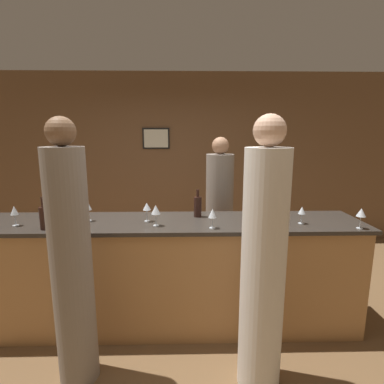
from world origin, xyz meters
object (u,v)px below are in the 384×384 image
Objects in this scene: bartender at (219,219)px; guest_0 at (263,266)px; wine_bottle_0 at (53,212)px; wine_bottle_2 at (44,217)px; wine_bottle_1 at (198,206)px; guest_1 at (71,264)px.

guest_0 reaches higher than bartender.
wine_bottle_2 is at bearing -90.03° from wine_bottle_0.
wine_bottle_0 reaches higher than wine_bottle_2.
guest_0 reaches higher than wine_bottle_1.
guest_1 is 0.72m from wine_bottle_0.
wine_bottle_1 is (1.29, 0.20, -0.00)m from wine_bottle_0.
bartender is at bearing 65.46° from wine_bottle_1.
bartender is 0.92× the size of guest_1.
guest_1 is 0.60m from wine_bottle_2.
bartender is at bearing 49.09° from guest_1.
wine_bottle_0 is 1.07× the size of wine_bottle_1.
guest_0 is at bearing 95.47° from bartender.
wine_bottle_1 is at bearing 40.08° from guest_1.
wine_bottle_0 is 0.16m from wine_bottle_2.
guest_0 is 7.31× the size of wine_bottle_1.
wine_bottle_1 is at bearing 65.46° from bartender.
guest_0 is 1.35m from guest_1.
guest_0 is 1.80m from wine_bottle_2.
bartender is 6.29× the size of wine_bottle_0.
guest_1 reaches higher than bartender.
guest_1 is (-1.21, -1.39, 0.08)m from bartender.
wine_bottle_1 is at bearing 8.65° from wine_bottle_0.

